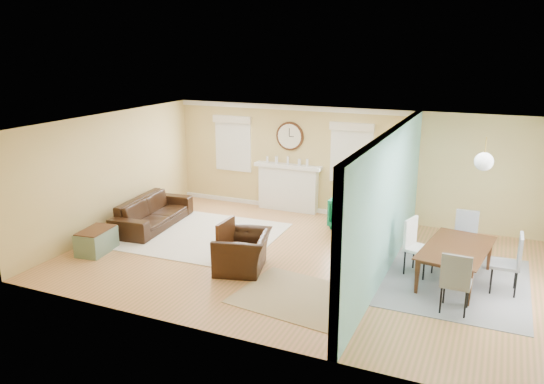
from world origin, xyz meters
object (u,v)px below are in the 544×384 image
object	(u,v)px
sofa	(153,212)
eames_chair	(243,252)
dining_table	(457,265)
credenza	(385,226)
green_chair	(349,212)

from	to	relation	value
sofa	eames_chair	xyz separation A→B (m)	(2.95, -1.33, 0.02)
sofa	eames_chair	size ratio (longest dim) A/B	2.12
eames_chair	dining_table	world-z (taller)	eames_chair
eames_chair	credenza	world-z (taller)	credenza
credenza	dining_table	xyz separation A→B (m)	(1.54, -1.30, -0.08)
eames_chair	sofa	bearing A→B (deg)	-128.84
eames_chair	credenza	size ratio (longest dim) A/B	0.65
sofa	dining_table	distance (m)	6.59
sofa	eames_chair	bearing A→B (deg)	-120.17
sofa	dining_table	world-z (taller)	sofa
credenza	dining_table	size ratio (longest dim) A/B	0.91
dining_table	green_chair	bearing A→B (deg)	58.88
sofa	credenza	xyz separation A→B (m)	(5.04, 0.98, 0.07)
eames_chair	credenza	xyz separation A→B (m)	(2.09, 2.32, 0.05)
green_chair	sofa	bearing A→B (deg)	25.04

